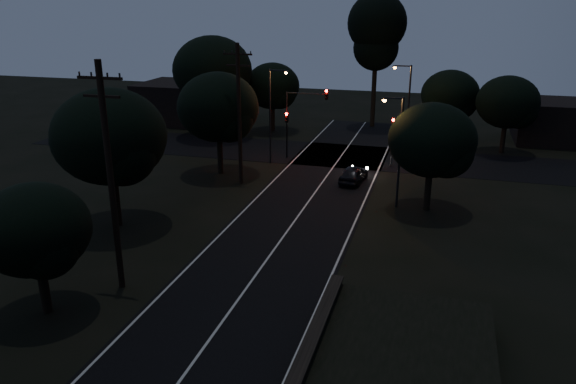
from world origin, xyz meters
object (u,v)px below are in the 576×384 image
Objects in this scene: signal_right at (393,133)px; streetlight_a at (272,110)px; streetlight_b at (406,104)px; signal_mast at (306,110)px; signal_left at (287,126)px; car at (354,174)px; streetlight_c at (398,145)px; utility_pole_mid at (110,176)px; tall_pine at (377,31)px; utility_pole_far at (239,113)px.

streetlight_a is at bearing -168.66° from signal_right.
signal_mast is at bearing -154.01° from streetlight_b.
streetlight_b is at bearing 29.48° from streetlight_a.
car is (6.88, -5.37, -2.18)m from signal_left.
streetlight_c is at bearing 134.02° from car.
signal_mast is at bearing 82.96° from utility_pole_mid.
streetlight_c is (0.52, -14.00, -0.29)m from streetlight_b.
car is at bearing -86.42° from tall_pine.
utility_pole_mid reaches higher than streetlight_a.
streetlight_b reaches higher than streetlight_c.
utility_pole_mid is at bearing -90.00° from utility_pole_far.
utility_pole_mid reaches higher than signal_left.
streetlight_a is 2.06× the size of car.
utility_pole_far is 13.53m from signal_right.
utility_pole_far reaches higher than streetlight_a.
signal_left is at bearing 86.79° from utility_pole_mid.
tall_pine is at bearing -79.97° from car.
tall_pine reaches higher than streetlight_b.
streetlight_a is at bearing -17.59° from car.
car is (-2.32, -5.37, -2.18)m from signal_right.
streetlight_a is at bearing -110.36° from tall_pine.
streetlight_a reaches higher than car.
utility_pole_far reaches higher than streetlight_c.
tall_pine is at bearing 103.49° from signal_right.
streetlight_a is at bearing -109.59° from signal_left.
streetlight_a is (0.69, 23.00, -1.10)m from utility_pole_mid.
utility_pole_mid is 21.89m from car.
tall_pine is 17.63m from signal_left.
signal_left is (-5.60, -15.01, -7.35)m from tall_pine.
utility_pole_far is 9.93m from car.
streetlight_b is at bearing 80.00° from signal_right.
signal_right is at bearing -76.51° from tall_pine.
car is at bearing 127.57° from streetlight_c.
signal_right is at bearing 67.01° from utility_pole_mid.
signal_right is (9.20, 0.00, 0.00)m from signal_left.
car is at bearing -107.90° from streetlight_b.
signal_left is 2.26m from signal_mast.
signal_right is 0.51× the size of streetlight_b.
signal_left is at bearing -110.46° from tall_pine.
tall_pine is 1.77× the size of streetlight_a.
signal_right is 4.45m from streetlight_b.
tall_pine is at bearing 100.93° from streetlight_c.
signal_left is at bearing 136.24° from streetlight_c.
utility_pole_far is 8.53m from signal_left.
streetlight_c is at bearing -79.07° from tall_pine.
signal_left reaches higher than car.
signal_mast is (3.09, 7.99, -1.15)m from utility_pole_far.
signal_mast is at bearing -104.62° from tall_pine.
signal_mast is 0.83× the size of streetlight_c.
signal_left is 0.51× the size of streetlight_b.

